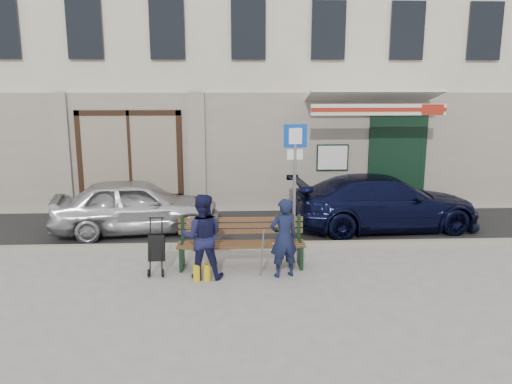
{
  "coord_description": "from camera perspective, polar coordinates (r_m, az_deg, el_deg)",
  "views": [
    {
      "loc": [
        -0.44,
        -8.59,
        3.37
      ],
      "look_at": [
        0.04,
        1.6,
        1.2
      ],
      "focal_mm": 35.0,
      "sensor_mm": 36.0,
      "label": 1
    }
  ],
  "objects": [
    {
      "name": "car_navy",
      "position": [
        12.29,
        14.43,
        -1.16
      ],
      "size": [
        4.64,
        2.22,
        1.3
      ],
      "primitive_type": "imported",
      "rotation": [
        0.0,
        0.0,
        1.66
      ],
      "color": "black",
      "rests_on": "ground"
    },
    {
      "name": "ground",
      "position": [
        9.24,
        0.21,
        -9.38
      ],
      "size": [
        80.0,
        80.0,
        0.0
      ],
      "primitive_type": "plane",
      "color": "#9E9991",
      "rests_on": "ground"
    },
    {
      "name": "bench",
      "position": [
        9.47,
        -1.97,
        -5.91
      ],
      "size": [
        2.4,
        1.17,
        0.98
      ],
      "color": "brown",
      "rests_on": "ground"
    },
    {
      "name": "building",
      "position": [
        17.13,
        -1.26,
        17.38
      ],
      "size": [
        20.0,
        8.27,
        10.0
      ],
      "color": "beige",
      "rests_on": "ground"
    },
    {
      "name": "woman",
      "position": [
        8.9,
        -6.17,
        -5.08
      ],
      "size": [
        0.76,
        0.6,
        1.53
      ],
      "primitive_type": "imported",
      "rotation": [
        0.0,
        0.0,
        3.12
      ],
      "color": "#15163B",
      "rests_on": "ground"
    },
    {
      "name": "man",
      "position": [
        8.94,
        3.19,
        -5.26
      ],
      "size": [
        0.6,
        0.48,
        1.44
      ],
      "primitive_type": "imported",
      "rotation": [
        0.0,
        0.0,
        3.44
      ],
      "color": "#141A37",
      "rests_on": "ground"
    },
    {
      "name": "stroller",
      "position": [
        9.32,
        -11.3,
        -6.45
      ],
      "size": [
        0.3,
        0.43,
        1.03
      ],
      "rotation": [
        0.0,
        0.0,
        0.01
      ],
      "color": "black",
      "rests_on": "ground"
    },
    {
      "name": "asphalt_lane",
      "position": [
        12.18,
        -0.53,
        -4.04
      ],
      "size": [
        60.0,
        3.2,
        0.01
      ],
      "primitive_type": "cube",
      "color": "#282828",
      "rests_on": "ground"
    },
    {
      "name": "parking_sign",
      "position": [
        10.46,
        4.46,
        3.0
      ],
      "size": [
        0.48,
        0.08,
        2.6
      ],
      "rotation": [
        0.0,
        0.0,
        0.02
      ],
      "color": "gray",
      "rests_on": "ground"
    },
    {
      "name": "curb",
      "position": [
        10.63,
        -0.2,
        -6.14
      ],
      "size": [
        60.0,
        0.18,
        0.12
      ],
      "primitive_type": "cube",
      "color": "#9E9384",
      "rests_on": "ground"
    },
    {
      "name": "car_silver",
      "position": [
        11.92,
        -13.49,
        -1.52
      ],
      "size": [
        3.98,
        2.03,
        1.3
      ],
      "primitive_type": "imported",
      "rotation": [
        0.0,
        0.0,
        1.71
      ],
      "color": "silver",
      "rests_on": "ground"
    }
  ]
}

